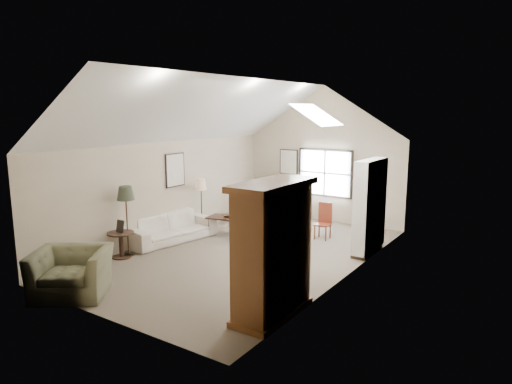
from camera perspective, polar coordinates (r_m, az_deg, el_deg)
The scene contains 18 objects.
room_shell at distance 10.19m, azimuth -1.26°, elevation 9.72°, with size 5.01×8.01×4.00m.
window at distance 13.71m, azimuth 8.62°, elevation 2.38°, with size 1.72×0.08×1.42m, color black.
skylight at distance 10.30m, azimuth 7.69°, elevation 9.70°, with size 0.80×1.20×0.52m, color white, non-canonical shape.
wall_art at distance 12.96m, azimuth -3.16°, elevation 3.26°, with size 1.97×3.71×0.88m.
armoire at distance 7.32m, azimuth 2.11°, elevation -7.27°, with size 0.60×1.50×2.20m, color brown.
tv_alcove at distance 10.77m, azimuth 14.05°, elevation -1.59°, with size 0.32×1.30×2.10m, color white.
media_console at distance 10.98m, azimuth 13.76°, elevation -5.92°, with size 0.34×1.18×0.60m, color #382316.
tv_panel at distance 10.82m, azimuth 13.90°, elevation -2.77°, with size 0.05×0.90×0.55m, color black.
sofa at distance 11.82m, azimuth -10.56°, elevation -4.41°, with size 2.36×0.92×0.69m, color beige.
armchair_near at distance 8.96m, azimuth -22.09°, elevation -9.33°, with size 1.28×1.12×0.83m, color #5F6043.
armchair_far at distance 14.48m, azimuth 1.64°, elevation -0.90°, with size 1.07×1.10×1.00m, color #6A704E.
coffee_table at distance 12.07m, azimuth -3.59°, elevation -4.35°, with size 1.03×0.57×0.52m, color #341E15.
bowl at distance 12.00m, azimuth -3.60°, elevation -3.00°, with size 0.25×0.25×0.06m, color #392617.
side_table at distance 10.79m, azimuth -16.50°, elevation -6.36°, with size 0.59×0.59×0.59m, color #311F14.
side_chair at distance 11.89m, azimuth 8.34°, elevation -3.63°, with size 0.37×0.37×0.94m, color maroon.
tripod_lamp at distance 11.25m, azimuth 13.96°, elevation -2.62°, with size 0.50×0.50×1.71m, color white, non-canonical shape.
dark_lamp at distance 10.78m, azimuth -15.83°, elevation -3.44°, with size 0.39×0.39×1.64m, color #292C1F, non-canonical shape.
tan_lamp at distance 12.59m, azimuth -6.83°, elevation -1.56°, with size 0.30×0.30×1.48m, color tan, non-canonical shape.
Camera 1 is at (5.82, -8.36, 3.31)m, focal length 32.00 mm.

